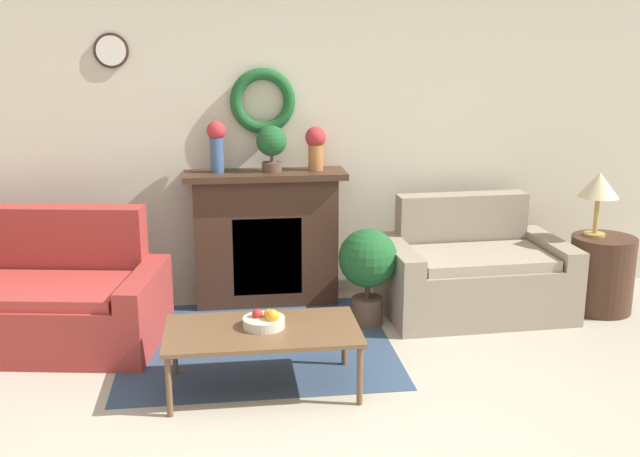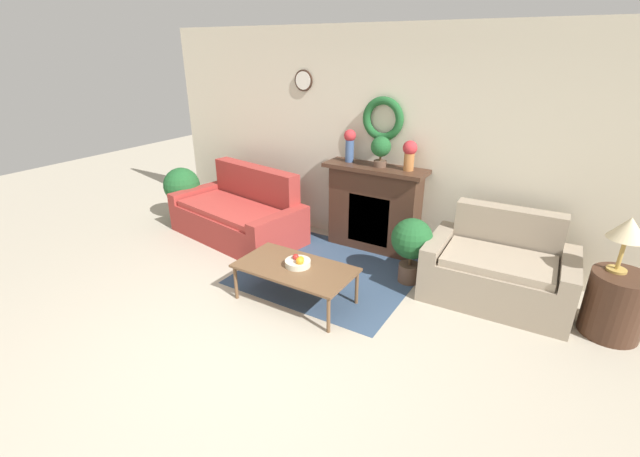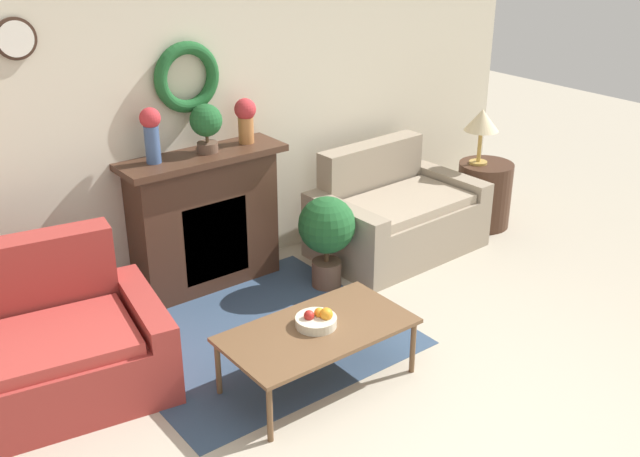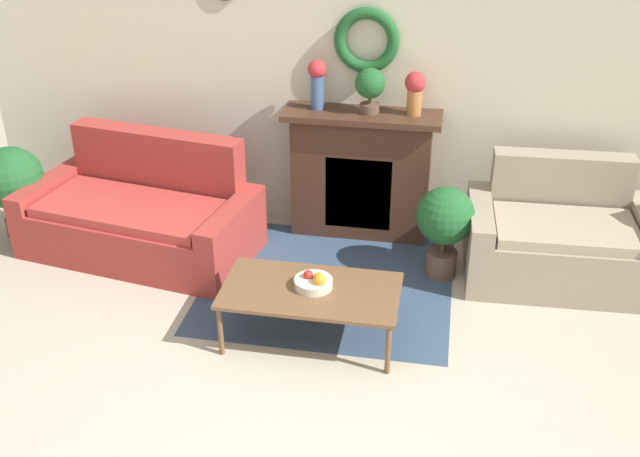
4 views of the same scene
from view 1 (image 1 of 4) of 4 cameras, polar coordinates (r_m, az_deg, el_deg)
The scene contains 13 objects.
floor_rug at distance 5.45m, azimuth -4.76°, elevation -8.71°, with size 1.90×1.75×0.01m.
wall_back at distance 6.16m, azimuth -4.06°, elevation 7.06°, with size 6.80×0.16×2.70m.
fireplace at distance 6.11m, azimuth -4.13°, elevation -0.67°, with size 1.28×0.41×1.10m.
couch_left at distance 5.77m, azimuth -21.17°, elevation -5.11°, with size 1.99×1.24×0.93m.
loveseat_right at distance 6.09m, azimuth 11.58°, elevation -3.38°, with size 1.45×0.95×0.90m.
coffee_table at distance 4.65m, azimuth -4.40°, elevation -7.98°, with size 1.20×0.65×0.40m.
fruit_bowl at distance 4.65m, azimuth -4.24°, elevation -7.02°, with size 0.26×0.26×0.12m.
side_table_by_loveseat at distance 6.39m, azimuth 20.64°, elevation -3.25°, with size 0.50×0.50×0.61m.
table_lamp at distance 6.24m, azimuth 20.48°, elevation 2.99°, with size 0.31×0.31×0.51m.
vase_on_mantel_left at distance 5.96m, azimuth -7.89°, elevation 6.51°, with size 0.15×0.15×0.40m.
vase_on_mantel_right at distance 6.01m, azimuth -0.33°, elevation 6.39°, with size 0.17×0.17×0.35m.
potted_plant_on_mantel at distance 5.95m, azimuth -3.72°, elevation 6.45°, with size 0.24×0.24×0.37m.
potted_plant_floor_by_loveseat at distance 5.65m, azimuth 3.67°, elevation -2.74°, with size 0.45×0.45×0.75m.
Camera 1 is at (-0.37, -3.29, 2.13)m, focal length 42.00 mm.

